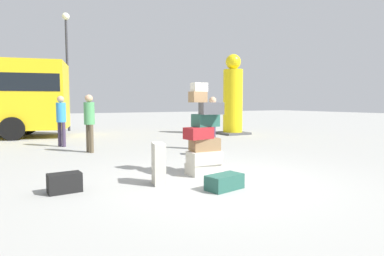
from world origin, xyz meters
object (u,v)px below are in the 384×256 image
at_px(suitcase_slate_behind_tower, 205,144).
at_px(suitcase_black_foreground_far, 65,183).
at_px(person_tourist_with_camera, 212,119).
at_px(suitcase_teal_foreground_near, 224,182).
at_px(lamp_post, 67,54).
at_px(person_bearded_onlooker, 61,116).
at_px(yellow_dummy_statue, 233,99).
at_px(suitcase_cream_upright_blue, 159,164).
at_px(suitcase_tower, 204,140).
at_px(person_passerby_in_red, 89,118).

height_order(suitcase_slate_behind_tower, suitcase_black_foreground_far, suitcase_slate_behind_tower).
xyz_separation_m(suitcase_black_foreground_far, person_tourist_with_camera, (4.57, 2.87, 0.81)).
relative_size(suitcase_teal_foreground_near, person_tourist_with_camera, 0.39).
distance_m(suitcase_teal_foreground_near, person_tourist_with_camera, 4.57).
distance_m(suitcase_slate_behind_tower, lamp_post, 10.65).
xyz_separation_m(person_bearded_onlooker, person_tourist_with_camera, (4.01, -2.95, -0.03)).
bearing_deg(yellow_dummy_statue, suitcase_cream_upright_blue, -133.15).
bearing_deg(suitcase_black_foreground_far, suitcase_tower, -3.21).
xyz_separation_m(suitcase_cream_upright_blue, person_passerby_in_red, (-0.40, 4.35, 0.63)).
xyz_separation_m(suitcase_slate_behind_tower, suitcase_black_foreground_far, (-3.87, -2.10, -0.15)).
bearing_deg(suitcase_teal_foreground_near, lamp_post, 81.52).
height_order(suitcase_tower, suitcase_cream_upright_blue, suitcase_tower).
bearing_deg(lamp_post, suitcase_black_foreground_far, -97.29).
bearing_deg(lamp_post, person_tourist_with_camera, -71.27).
bearing_deg(suitcase_tower, suitcase_black_foreground_far, -178.04).
bearing_deg(person_passerby_in_red, person_tourist_with_camera, 56.24).
bearing_deg(suitcase_teal_foreground_near, person_passerby_in_red, 91.16).
bearing_deg(suitcase_cream_upright_blue, suitcase_tower, 28.00).
bearing_deg(yellow_dummy_statue, suitcase_teal_foreground_near, -125.95).
xyz_separation_m(suitcase_black_foreground_far, lamp_post, (1.52, 11.86, 3.71)).
height_order(suitcase_cream_upright_blue, suitcase_black_foreground_far, suitcase_cream_upright_blue).
height_order(suitcase_black_foreground_far, person_passerby_in_red, person_passerby_in_red).
distance_m(person_bearded_onlooker, person_passerby_in_red, 1.80).
bearing_deg(suitcase_tower, suitcase_cream_upright_blue, -163.73).
relative_size(person_bearded_onlooker, lamp_post, 0.28).
bearing_deg(suitcase_teal_foreground_near, suitcase_slate_behind_tower, 52.59).
height_order(suitcase_cream_upright_blue, lamp_post, lamp_post).
distance_m(suitcase_tower, person_tourist_with_camera, 3.38).
distance_m(suitcase_black_foreground_far, lamp_post, 12.53).
relative_size(suitcase_black_foreground_far, person_tourist_with_camera, 0.31).
distance_m(suitcase_cream_upright_blue, person_tourist_with_camera, 4.37).
bearing_deg(yellow_dummy_statue, suitcase_tower, -129.09).
bearing_deg(suitcase_slate_behind_tower, suitcase_tower, -99.54).
xyz_separation_m(suitcase_cream_upright_blue, person_bearded_onlooker, (-0.99, 6.05, 0.63)).
bearing_deg(suitcase_slate_behind_tower, suitcase_black_foreground_far, -129.97).
bearing_deg(yellow_dummy_statue, suitcase_black_foreground_far, -140.30).
distance_m(person_tourist_with_camera, person_passerby_in_red, 3.64).
distance_m(suitcase_slate_behind_tower, suitcase_cream_upright_blue, 3.30).
distance_m(suitcase_slate_behind_tower, person_bearded_onlooker, 5.02).
relative_size(suitcase_teal_foreground_near, lamp_post, 0.11).
relative_size(suitcase_tower, suitcase_teal_foreground_near, 2.93).
bearing_deg(suitcase_cream_upright_blue, suitcase_slate_behind_tower, 56.83).
height_order(suitcase_cream_upright_blue, person_tourist_with_camera, person_tourist_with_camera).
xyz_separation_m(suitcase_tower, suitcase_slate_behind_tower, (1.21, 2.01, -0.38)).
height_order(suitcase_tower, yellow_dummy_statue, yellow_dummy_statue).
bearing_deg(person_bearded_onlooker, suitcase_slate_behind_tower, 13.29).
bearing_deg(yellow_dummy_statue, suitcase_slate_behind_tower, -132.19).
bearing_deg(lamp_post, suitcase_slate_behind_tower, -76.44).
xyz_separation_m(suitcase_tower, person_tourist_with_camera, (1.91, 2.78, 0.27)).
distance_m(suitcase_cream_upright_blue, person_bearded_onlooker, 6.16).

